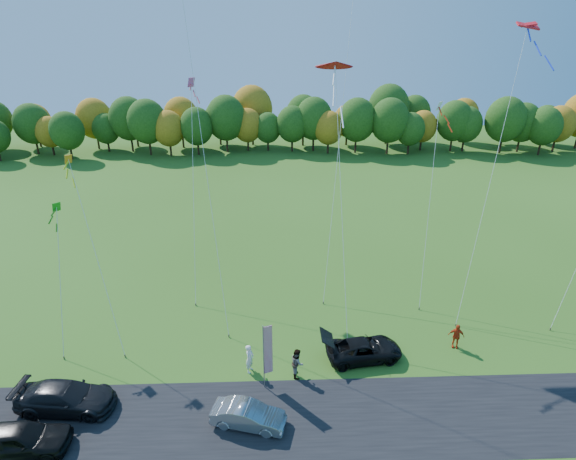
{
  "coord_description": "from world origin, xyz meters",
  "views": [
    {
      "loc": [
        -1.03,
        -22.43,
        19.55
      ],
      "look_at": [
        0.0,
        6.0,
        7.0
      ],
      "focal_mm": 28.0,
      "sensor_mm": 36.0,
      "label": 1
    }
  ],
  "objects_px": {
    "person_east": "(456,336)",
    "feather_flag": "(267,349)",
    "silver_sedan": "(248,415)",
    "black_suv": "(364,349)"
  },
  "relations": [
    {
      "from": "silver_sedan",
      "to": "person_east",
      "type": "relative_size",
      "value": 2.25
    },
    {
      "from": "black_suv",
      "to": "person_east",
      "type": "height_order",
      "value": "person_east"
    },
    {
      "from": "silver_sedan",
      "to": "feather_flag",
      "type": "distance_m",
      "value": 3.7
    },
    {
      "from": "silver_sedan",
      "to": "person_east",
      "type": "xyz_separation_m",
      "value": [
        13.66,
        6.12,
        0.23
      ]
    },
    {
      "from": "black_suv",
      "to": "person_east",
      "type": "distance_m",
      "value": 6.45
    },
    {
      "from": "black_suv",
      "to": "feather_flag",
      "type": "relative_size",
      "value": 1.11
    },
    {
      "from": "person_east",
      "to": "feather_flag",
      "type": "height_order",
      "value": "feather_flag"
    },
    {
      "from": "person_east",
      "to": "feather_flag",
      "type": "xyz_separation_m",
      "value": [
        -12.64,
        -3.21,
        1.82
      ]
    },
    {
      "from": "feather_flag",
      "to": "silver_sedan",
      "type": "bearing_deg",
      "value": -109.44
    },
    {
      "from": "silver_sedan",
      "to": "feather_flag",
      "type": "relative_size",
      "value": 0.91
    }
  ]
}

